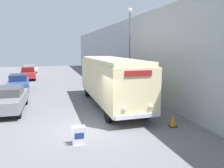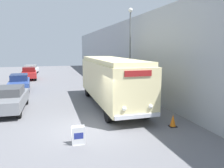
# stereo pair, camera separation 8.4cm
# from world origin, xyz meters

# --- Properties ---
(ground_plane) EXTENTS (80.00, 80.00, 0.00)m
(ground_plane) POSITION_xyz_m (0.00, 0.00, 0.00)
(ground_plane) COLOR slate
(building_wall_right) EXTENTS (0.30, 60.00, 6.61)m
(building_wall_right) POSITION_xyz_m (5.78, 10.00, 3.30)
(building_wall_right) COLOR #9EA3A8
(building_wall_right) RESTS_ON ground_plane
(vintage_bus) EXTENTS (2.48, 9.61, 3.23)m
(vintage_bus) POSITION_xyz_m (2.38, 3.99, 1.85)
(vintage_bus) COLOR black
(vintage_bus) RESTS_ON ground_plane
(sign_board) EXTENTS (0.54, 0.30, 0.80)m
(sign_board) POSITION_xyz_m (-0.60, -1.74, 0.39)
(sign_board) COLOR gray
(sign_board) RESTS_ON ground_plane
(streetlamp) EXTENTS (0.36, 0.36, 7.14)m
(streetlamp) POSITION_xyz_m (4.89, 7.06, 4.56)
(streetlamp) COLOR #595E60
(streetlamp) RESTS_ON ground_plane
(parked_car_near) EXTENTS (1.86, 4.63, 1.53)m
(parked_car_near) POSITION_xyz_m (-4.08, 4.34, 0.79)
(parked_car_near) COLOR black
(parked_car_near) RESTS_ON ground_plane
(parked_car_mid) EXTENTS (2.03, 4.65, 1.52)m
(parked_car_mid) POSITION_xyz_m (-4.39, 11.46, 0.78)
(parked_car_mid) COLOR black
(parked_car_mid) RESTS_ON ground_plane
(parked_car_far) EXTENTS (1.99, 4.15, 1.55)m
(parked_car_far) POSITION_xyz_m (-4.16, 19.05, 0.79)
(parked_car_far) COLOR black
(parked_car_far) RESTS_ON ground_plane
(parked_car_distant) EXTENTS (2.17, 4.28, 1.36)m
(parked_car_distant) POSITION_xyz_m (-4.45, 25.63, 0.71)
(parked_car_distant) COLOR black
(parked_car_distant) RESTS_ON ground_plane
(traffic_cone) EXTENTS (0.36, 0.36, 0.64)m
(traffic_cone) POSITION_xyz_m (4.25, -0.92, 0.31)
(traffic_cone) COLOR black
(traffic_cone) RESTS_ON ground_plane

